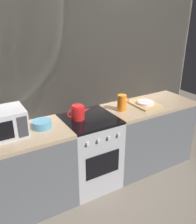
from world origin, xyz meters
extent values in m
plane|color=#6B6054|center=(0.00, 0.00, 0.00)|extent=(8.00, 8.00, 0.00)
cube|color=#A39989|center=(0.00, 0.33, 1.20)|extent=(3.60, 0.05, 2.40)
cube|color=beige|center=(0.00, 0.30, 1.20)|extent=(3.58, 0.01, 2.39)
cube|color=#515459|center=(-0.90, 0.00, 0.43)|extent=(1.20, 0.60, 0.86)
cube|color=#9E8466|center=(-0.90, 0.00, 0.88)|extent=(1.20, 0.60, 0.04)
cube|color=#9E9EA3|center=(0.00, 0.00, 0.43)|extent=(0.60, 0.60, 0.87)
cube|color=black|center=(0.00, 0.00, 0.89)|extent=(0.59, 0.59, 0.03)
cube|color=black|center=(0.00, -0.30, 0.45)|extent=(0.42, 0.01, 0.28)
cylinder|color=#B7B7BC|center=(-0.19, -0.32, 0.78)|extent=(0.04, 0.02, 0.04)
cylinder|color=#B7B7BC|center=(-0.06, -0.32, 0.78)|extent=(0.04, 0.02, 0.04)
cylinder|color=#B7B7BC|center=(0.06, -0.32, 0.78)|extent=(0.04, 0.02, 0.04)
cylinder|color=#B7B7BC|center=(0.19, -0.32, 0.78)|extent=(0.04, 0.02, 0.04)
cube|color=#515459|center=(0.90, 0.00, 0.43)|extent=(1.20, 0.60, 0.86)
cube|color=#9E8466|center=(0.90, 0.00, 0.88)|extent=(1.20, 0.60, 0.04)
cube|color=#B2B2B7|center=(-0.94, 0.05, 1.04)|extent=(0.46, 0.34, 0.27)
cube|color=#333338|center=(-0.77, -0.12, 1.04)|extent=(0.09, 0.01, 0.21)
cylinder|color=red|center=(-0.12, 0.04, 0.98)|extent=(0.15, 0.15, 0.15)
cylinder|color=red|center=(-0.12, 0.04, 1.06)|extent=(0.13, 0.13, 0.02)
cone|color=red|center=(-0.01, 0.04, 0.99)|extent=(0.10, 0.04, 0.05)
torus|color=red|center=(-0.21, 0.04, 0.98)|extent=(0.08, 0.01, 0.08)
cylinder|color=teal|center=(-0.54, 0.04, 0.94)|extent=(0.20, 0.20, 0.08)
cylinder|color=orange|center=(0.45, 0.00, 1.00)|extent=(0.11, 0.11, 0.20)
torus|color=orange|center=(0.51, 0.00, 1.01)|extent=(0.08, 0.01, 0.08)
cube|color=tan|center=(0.82, 0.01, 0.91)|extent=(0.30, 0.40, 0.02)
cylinder|color=silver|center=(0.82, -0.01, 0.93)|extent=(0.22, 0.22, 0.01)
cylinder|color=silver|center=(0.82, -0.01, 0.94)|extent=(0.21, 0.21, 0.01)
cylinder|color=silver|center=(0.84, -0.01, 0.95)|extent=(0.16, 0.07, 0.01)
cube|color=silver|center=(0.80, 0.00, 0.95)|extent=(0.16, 0.09, 0.00)
camera|label=1|loc=(-1.18, -2.22, 2.05)|focal=38.84mm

